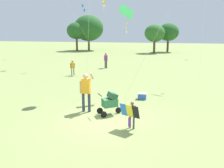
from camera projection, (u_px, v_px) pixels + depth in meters
ground_plane at (105, 121)px, 9.65m from camera, size 120.00×120.00×0.00m
treeline_distant at (148, 30)px, 39.48m from camera, size 36.60×6.92×6.26m
child_with_butterfly_kite at (131, 112)px, 8.73m from camera, size 0.79×0.52×1.07m
person_adult_flyer at (86, 89)px, 10.50m from camera, size 0.58×0.56×1.87m
stroller at (110, 101)px, 10.24m from camera, size 1.06×0.88×1.03m
kite_green_novelty at (104, 5)px, 19.84m from camera, size 2.15×3.56×6.12m
kite_blue_high at (127, 15)px, 12.29m from camera, size 2.49×1.61×5.07m
person_red_shirt at (106, 59)px, 22.68m from camera, size 0.37×0.36×1.48m
person_sitting_far at (73, 67)px, 19.17m from camera, size 0.32×0.30×1.23m
cooler_box at (142, 96)px, 12.62m from camera, size 0.45×0.33×0.35m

